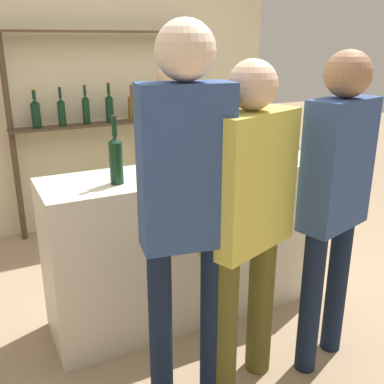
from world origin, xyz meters
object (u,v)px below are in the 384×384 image
(wine_glass, at_px, (298,145))
(customer_right, at_px, (335,191))
(counter_bottle_3, at_px, (259,136))
(counter_bottle_0, at_px, (116,158))
(counter_bottle_1, at_px, (280,144))
(customer_center, at_px, (247,214))
(cork_jar, at_px, (207,161))
(server_behind_counter, at_px, (171,150))
(customer_left, at_px, (186,197))
(counter_bottle_2, at_px, (263,144))

(wine_glass, height_order, customer_right, customer_right)
(counter_bottle_3, bearing_deg, counter_bottle_0, -172.05)
(counter_bottle_1, relative_size, wine_glass, 2.06)
(customer_center, bearing_deg, cork_jar, -31.41)
(server_behind_counter, distance_m, customer_left, 1.67)
(wine_glass, bearing_deg, counter_bottle_0, 176.28)
(customer_right, height_order, customer_left, customer_left)
(counter_bottle_2, xyz_separation_m, cork_jar, (-0.39, 0.00, -0.06))
(counter_bottle_2, relative_size, cork_jar, 2.42)
(counter_bottle_2, distance_m, customer_center, 0.82)
(cork_jar, bearing_deg, customer_center, -101.36)
(wine_glass, relative_size, customer_left, 0.08)
(counter_bottle_1, relative_size, customer_left, 0.17)
(counter_bottle_3, bearing_deg, customer_right, -98.20)
(wine_glass, xyz_separation_m, customer_right, (-0.27, -0.62, -0.08))
(customer_center, bearing_deg, customer_right, -113.84)
(counter_bottle_3, height_order, customer_left, customer_left)
(counter_bottle_3, xyz_separation_m, server_behind_counter, (-0.32, 0.71, -0.21))
(server_behind_counter, bearing_deg, counter_bottle_2, 27.98)
(counter_bottle_2, bearing_deg, server_behind_counter, 103.81)
(counter_bottle_0, relative_size, counter_bottle_2, 1.06)
(customer_right, bearing_deg, counter_bottle_1, -28.16)
(counter_bottle_2, bearing_deg, counter_bottle_3, 61.46)
(counter_bottle_3, xyz_separation_m, cork_jar, (-0.49, -0.18, -0.07))
(counter_bottle_2, xyz_separation_m, server_behind_counter, (-0.22, 0.90, -0.21))
(counter_bottle_1, distance_m, server_behind_counter, 0.99)
(counter_bottle_1, distance_m, customer_right, 0.67)
(customer_center, bearing_deg, customer_left, 72.41)
(counter_bottle_1, bearing_deg, customer_right, -102.60)
(counter_bottle_3, distance_m, server_behind_counter, 0.81)
(server_behind_counter, xyz_separation_m, customer_right, (0.20, -1.56, 0.11))
(counter_bottle_1, height_order, customer_center, customer_center)
(customer_right, distance_m, customer_left, 0.83)
(counter_bottle_3, xyz_separation_m, customer_right, (-0.12, -0.84, -0.11))
(cork_jar, xyz_separation_m, customer_left, (-0.45, -0.64, 0.05))
(counter_bottle_1, bearing_deg, cork_jar, 179.42)
(counter_bottle_0, distance_m, customer_right, 1.15)
(counter_bottle_2, xyz_separation_m, counter_bottle_3, (0.10, 0.19, 0.00))
(counter_bottle_3, bearing_deg, customer_left, -138.89)
(counter_bottle_3, relative_size, server_behind_counter, 0.24)
(counter_bottle_1, xyz_separation_m, customer_center, (-0.64, -0.62, -0.14))
(counter_bottle_3, bearing_deg, counter_bottle_1, -82.53)
(wine_glass, height_order, server_behind_counter, server_behind_counter)
(counter_bottle_3, distance_m, wine_glass, 0.27)
(cork_jar, bearing_deg, server_behind_counter, 79.16)
(counter_bottle_2, relative_size, customer_center, 0.21)
(counter_bottle_0, height_order, counter_bottle_1, counter_bottle_0)
(counter_bottle_3, distance_m, customer_left, 1.25)
(counter_bottle_0, bearing_deg, customer_right, -37.55)
(customer_right, bearing_deg, cork_jar, 14.06)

